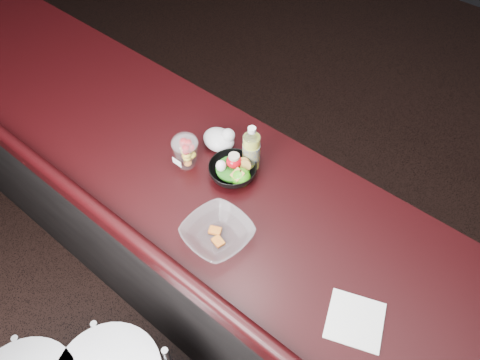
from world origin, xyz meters
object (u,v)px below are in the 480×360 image
(lemonade_bottle, at_px, (251,151))
(snack_bowl, at_px, (232,170))
(takeout_bowl, at_px, (217,233))
(green_apple, at_px, (240,177))
(fruit_cup, at_px, (186,151))

(lemonade_bottle, distance_m, snack_bowl, 0.10)
(lemonade_bottle, relative_size, takeout_bowl, 0.82)
(lemonade_bottle, bearing_deg, takeout_bowl, -70.70)
(lemonade_bottle, relative_size, green_apple, 2.56)
(snack_bowl, relative_size, takeout_bowl, 0.86)
(lemonade_bottle, height_order, green_apple, lemonade_bottle)
(fruit_cup, bearing_deg, snack_bowl, 20.05)
(lemonade_bottle, relative_size, fruit_cup, 1.41)
(snack_bowl, bearing_deg, green_apple, -12.80)
(lemonade_bottle, bearing_deg, green_apple, -75.46)
(snack_bowl, bearing_deg, takeout_bowl, -60.63)
(lemonade_bottle, height_order, snack_bowl, lemonade_bottle)
(takeout_bowl, bearing_deg, snack_bowl, 119.37)
(lemonade_bottle, xyz_separation_m, green_apple, (0.02, -0.09, -0.05))
(snack_bowl, distance_m, takeout_bowl, 0.27)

